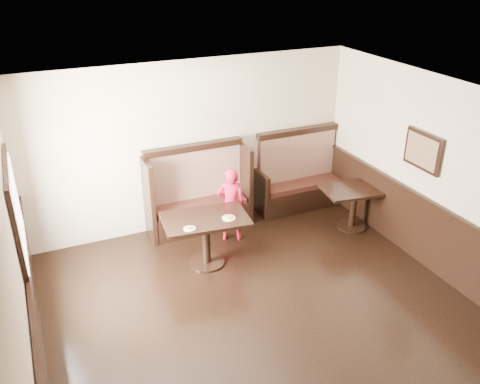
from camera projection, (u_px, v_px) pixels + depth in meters
ground at (293, 352)px, 6.02m from camera, size 7.00×7.00×0.00m
room_shell at (261, 299)px, 5.85m from camera, size 7.00×7.00×7.00m
booth_main at (198, 199)px, 8.50m from camera, size 1.75×0.72×1.45m
booth_neighbor at (299, 181)px, 9.23m from camera, size 1.65×0.72×1.45m
table_main at (206, 229)px, 7.44m from camera, size 1.31×0.91×0.79m
table_neighbor at (354, 198)px, 8.46m from camera, size 1.15×0.84×0.74m
child at (231, 204)px, 8.08m from camera, size 0.54×0.45×1.26m
pizza_plate_left at (190, 228)px, 7.07m from camera, size 0.17×0.17×0.03m
pizza_plate_right at (229, 217)px, 7.35m from camera, size 0.20×0.20×0.04m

